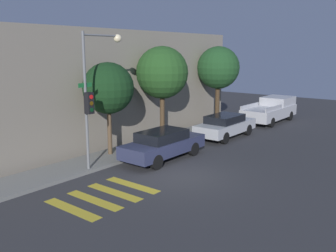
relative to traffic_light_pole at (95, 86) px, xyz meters
name	(u,v)px	position (x,y,z in m)	size (l,w,h in m)	color
ground_plane	(179,176)	(1.55, -3.37, -3.74)	(60.00, 60.00, 0.00)	#333335
sidewalk	(110,157)	(1.55, 0.88, -3.67)	(26.00, 2.11, 0.14)	slate
building_row	(53,88)	(1.55, 5.34, -0.58)	(26.00, 6.00, 6.33)	gray
crosswalk	(105,196)	(-1.92, -2.57, -3.74)	(3.37, 2.60, 0.00)	gold
traffic_light_pole	(95,86)	(0.00, 0.00, 0.00)	(2.47, 0.56, 5.99)	slate
sedan_near_corner	(163,144)	(3.05, -1.27, -2.97)	(4.66, 1.76, 1.44)	#2D3351
sedan_middle	(225,125)	(8.99, -1.27, -2.99)	(4.59, 1.80, 1.40)	#B7BABF
pickup_truck	(271,110)	(15.72, -1.27, -2.85)	(5.49, 2.12, 1.74)	#BCBCC1
tree_near_corner	(108,88)	(1.79, 1.12, -0.34)	(2.50, 2.50, 4.67)	brown
tree_midblock	(162,73)	(5.89, 1.12, 0.22)	(2.95, 2.95, 5.46)	#4C3823
tree_far_end	(218,68)	(11.97, 1.12, 0.27)	(2.91, 2.91, 5.50)	#42301E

